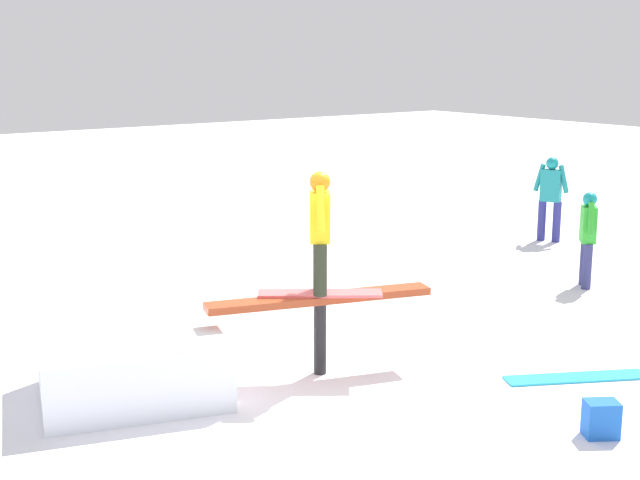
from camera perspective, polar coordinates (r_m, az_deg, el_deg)
The scene contains 8 objects.
ground_plane at distance 9.81m, azimuth 0.00°, elevation -8.52°, with size 60.00×60.00×0.00m, color white.
rail_feature at distance 9.57m, azimuth 0.00°, elevation -4.32°, with size 2.46×0.99×0.89m.
snow_kicker_ramp at distance 9.28m, azimuth -11.93°, elevation -7.92°, with size 1.80×1.50×0.64m, color white.
main_rider_on_rail at distance 9.38m, azimuth 0.00°, elevation 0.37°, with size 1.25×0.99×1.33m.
bystander_green at distance 13.64m, azimuth 16.76°, elevation 0.37°, with size 0.48×0.49×1.42m.
bystander_teal at distance 16.73m, azimuth 14.54°, elevation 2.85°, with size 0.36×0.63×1.55m.
loose_snowboard_cyan at distance 10.04m, azimuth 16.08°, elevation -8.46°, with size 1.56×0.28×0.02m, color #29B3D6.
backpack_on_snow at distance 8.63m, azimuth 17.55°, elevation -10.87°, with size 0.30×0.22×0.34m, color blue.
Camera 1 is at (-5.42, -7.41, 3.46)m, focal length 50.00 mm.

